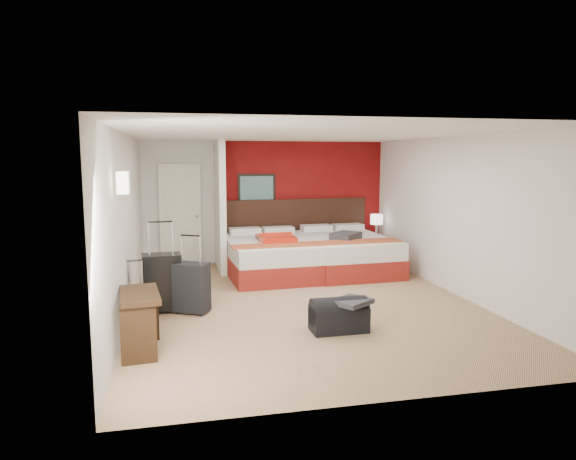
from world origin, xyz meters
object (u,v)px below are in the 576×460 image
object	(u,v)px
duffel_bag	(339,317)
bed_left	(269,257)
suitcase_black	(162,284)
table_lamp	(376,225)
nightstand	(376,249)
suitcase_navy	(136,304)
red_suitcase_open	(276,238)
suitcase_charcoal	(192,289)
desk	(141,322)
bed_right	(345,254)

from	to	relation	value
duffel_bag	bed_left	bearing A→B (deg)	94.22
suitcase_black	table_lamp	bearing A→B (deg)	28.69
nightstand	table_lamp	size ratio (longest dim) A/B	1.14
table_lamp	duffel_bag	bearing A→B (deg)	-117.54
suitcase_navy	red_suitcase_open	bearing A→B (deg)	37.85
suitcase_charcoal	duffel_bag	size ratio (longest dim) A/B	0.97
table_lamp	duffel_bag	distance (m)	4.65
bed_left	suitcase_black	xyz separation A→B (m)	(-1.89, -1.96, 0.07)
bed_left	desk	size ratio (longest dim) A/B	2.66
red_suitcase_open	nightstand	world-z (taller)	red_suitcase_open
suitcase_charcoal	red_suitcase_open	bearing A→B (deg)	79.23
bed_left	desk	xyz separation A→B (m)	(-2.09, -3.49, 0.01)
bed_left	red_suitcase_open	xyz separation A→B (m)	(0.10, -0.10, 0.38)
bed_left	red_suitcase_open	world-z (taller)	red_suitcase_open
nightstand	desk	world-z (taller)	desk
bed_left	duffel_bag	world-z (taller)	bed_left
table_lamp	desk	bearing A→B (deg)	-136.46
desk	nightstand	bearing A→B (deg)	37.18
suitcase_black	duffel_bag	distance (m)	2.57
suitcase_black	desk	xyz separation A→B (m)	(-0.20, -1.54, -0.05)
red_suitcase_open	suitcase_charcoal	distance (m)	2.60
suitcase_black	suitcase_charcoal	world-z (taller)	suitcase_black
nightstand	duffel_bag	size ratio (longest dim) A/B	0.75
suitcase_navy	suitcase_black	bearing A→B (deg)	38.66
bed_right	nightstand	bearing A→B (deg)	36.18
suitcase_charcoal	suitcase_navy	size ratio (longest dim) A/B	1.54
nightstand	suitcase_charcoal	distance (m)	4.88
table_lamp	duffel_bag	size ratio (longest dim) A/B	0.66
bed_right	suitcase_navy	bearing A→B (deg)	-150.52
bed_left	nightstand	distance (m)	2.55
bed_left	bed_right	bearing A→B (deg)	-0.84
nightstand	suitcase_black	bearing A→B (deg)	-147.52
nightstand	table_lamp	world-z (taller)	table_lamp
nightstand	suitcase_navy	world-z (taller)	nightstand
bed_right	suitcase_black	size ratio (longest dim) A/B	2.78
suitcase_navy	nightstand	bearing A→B (deg)	28.23
red_suitcase_open	desk	world-z (taller)	red_suitcase_open
nightstand	desk	xyz separation A→B (m)	(-4.51, -4.29, 0.08)
bed_right	red_suitcase_open	xyz separation A→B (m)	(-1.40, -0.16, 0.38)
red_suitcase_open	duffel_bag	distance (m)	3.24
bed_right	red_suitcase_open	bearing A→B (deg)	-176.29
bed_right	suitcase_charcoal	xyz separation A→B (m)	(-2.99, -2.18, 0.01)
red_suitcase_open	suitcase_black	xyz separation A→B (m)	(-1.99, -1.86, -0.31)
nightstand	duffel_bag	bearing A→B (deg)	-117.62
red_suitcase_open	duffel_bag	bearing A→B (deg)	-89.34
red_suitcase_open	suitcase_black	world-z (taller)	suitcase_black
bed_right	desk	bearing A→B (deg)	-137.97
suitcase_navy	bed_right	bearing A→B (deg)	26.82
table_lamp	suitcase_navy	distance (m)	5.61
bed_left	nightstand	bearing A→B (deg)	15.28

